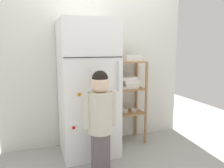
{
  "coord_description": "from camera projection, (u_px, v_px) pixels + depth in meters",
  "views": [
    {
      "loc": [
        -0.86,
        -2.67,
        1.34
      ],
      "look_at": [
        0.1,
        0.02,
        0.87
      ],
      "focal_mm": 36.05,
      "sensor_mm": 36.0,
      "label": 1
    }
  ],
  "objects": [
    {
      "name": "child_standing",
      "position": [
        100.0,
        112.0,
        2.35
      ],
      "size": [
        0.36,
        0.26,
        1.11
      ],
      "color": "#63595B",
      "rests_on": "ground"
    },
    {
      "name": "pantry_shelf_unit",
      "position": [
        129.0,
        91.0,
        3.15
      ],
      "size": [
        0.42,
        0.34,
        1.15
      ],
      "color": "#9E7247",
      "rests_on": "ground"
    },
    {
      "name": "fruit_bin",
      "position": [
        132.0,
        58.0,
        3.09
      ],
      "size": [
        0.22,
        0.19,
        0.08
      ],
      "color": "white",
      "rests_on": "pantry_shelf_unit"
    },
    {
      "name": "kitchen_wall_back",
      "position": [
        97.0,
        66.0,
        3.14
      ],
      "size": [
        2.59,
        0.03,
        2.17
      ],
      "primitive_type": "cube",
      "color": "silver",
      "rests_on": "ground"
    },
    {
      "name": "ground_plane",
      "position": [
        105.0,
        149.0,
        2.99
      ],
      "size": [
        6.0,
        6.0,
        0.0
      ],
      "primitive_type": "plane",
      "color": "#999993"
    },
    {
      "name": "refrigerator",
      "position": [
        88.0,
        88.0,
        2.8
      ],
      "size": [
        0.68,
        0.65,
        1.67
      ],
      "color": "white",
      "rests_on": "ground"
    }
  ]
}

